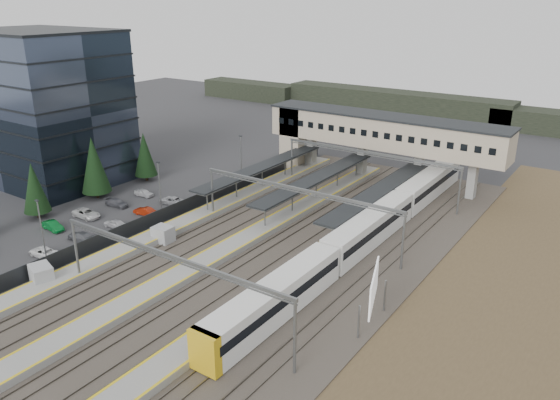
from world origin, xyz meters
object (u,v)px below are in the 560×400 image
Objects in this scene: footbridge at (367,133)px; train at (369,230)px; relay_cabin_far at (163,235)px; office_building at (44,107)px; billboard at (374,289)px; relay_cabin_near at (42,276)px.

train is (12.30, -24.04, -5.83)m from footbridge.
relay_cabin_far is 39.68m from footbridge.
billboard is at bearing -8.78° from office_building.
office_building is 53.18m from footbridge.
relay_cabin_far is 25.65m from train.
footbridge reaches higher than train.
footbridge is (43.70, 30.00, -4.26)m from office_building.
billboard is (64.06, -9.89, -8.32)m from office_building.
train reaches higher than relay_cabin_near.
office_building reaches higher than relay_cabin_far.
relay_cabin_near is 37.82m from train.
office_building is at bearing 166.96° from relay_cabin_far.
office_building is at bearing 144.04° from relay_cabin_near.
relay_cabin_far is at bearing -13.04° from office_building.
train is (21.51, 13.94, 1.01)m from relay_cabin_far.
office_building is at bearing 171.22° from billboard.
billboard is at bearing -3.68° from relay_cabin_far.
office_building reaches higher than footbridge.
billboard is (20.36, -39.89, -4.06)m from footbridge.
office_building is 3.88× the size of billboard.
relay_cabin_near is at bearing -35.96° from office_building.
footbridge is at bearing 117.04° from billboard.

